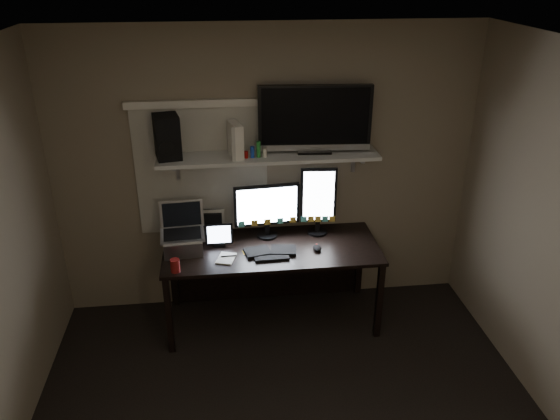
{
  "coord_description": "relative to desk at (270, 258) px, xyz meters",
  "views": [
    {
      "loc": [
        -0.4,
        -2.56,
        2.95
      ],
      "look_at": [
        0.05,
        1.25,
        1.15
      ],
      "focal_mm": 35.0,
      "sensor_mm": 36.0,
      "label": 1
    }
  ],
  "objects": [
    {
      "name": "ceiling",
      "position": [
        0.0,
        -1.55,
        1.95
      ],
      "size": [
        3.6,
        3.6,
        0.0
      ],
      "primitive_type": "plane",
      "rotation": [
        3.14,
        0.0,
        0.0
      ],
      "color": "silver",
      "rests_on": "back_wall"
    },
    {
      "name": "tablet",
      "position": [
        -0.43,
        -0.04,
        0.28
      ],
      "size": [
        0.23,
        0.1,
        0.2
      ],
      "primitive_type": "cube",
      "rotation": [
        0.0,
        0.0,
        0.01
      ],
      "color": "black",
      "rests_on": "desk"
    },
    {
      "name": "keyboard",
      "position": [
        -0.02,
        -0.21,
        0.19
      ],
      "size": [
        0.43,
        0.18,
        0.03
      ],
      "primitive_type": "cube",
      "rotation": [
        0.0,
        0.0,
        0.04
      ],
      "color": "black",
      "rests_on": "desk"
    },
    {
      "name": "monitor_portrait",
      "position": [
        0.43,
        0.09,
        0.49
      ],
      "size": [
        0.31,
        0.08,
        0.62
      ],
      "primitive_type": "cube",
      "rotation": [
        0.0,
        0.0,
        -0.08
      ],
      "color": "black",
      "rests_on": "desk"
    },
    {
      "name": "window_blinds",
      "position": [
        -0.55,
        0.24,
        0.75
      ],
      "size": [
        1.1,
        0.02,
        1.1
      ],
      "primitive_type": "cube",
      "color": "beige",
      "rests_on": "back_wall"
    },
    {
      "name": "file_sorter",
      "position": [
        -0.5,
        0.13,
        0.3
      ],
      "size": [
        0.2,
        0.1,
        0.25
      ],
      "primitive_type": "cube",
      "rotation": [
        0.0,
        0.0,
        -0.08
      ],
      "color": "black",
      "rests_on": "desk"
    },
    {
      "name": "mouse",
      "position": [
        0.37,
        -0.21,
        0.2
      ],
      "size": [
        0.07,
        0.11,
        0.04
      ],
      "primitive_type": "ellipsoid",
      "rotation": [
        0.0,
        0.0,
        0.03
      ],
      "color": "black",
      "rests_on": "desk"
    },
    {
      "name": "desk",
      "position": [
        0.0,
        0.0,
        0.0
      ],
      "size": [
        1.8,
        0.75,
        0.73
      ],
      "color": "black",
      "rests_on": "floor"
    },
    {
      "name": "back_wall",
      "position": [
        0.0,
        0.25,
        0.7
      ],
      "size": [
        3.6,
        0.0,
        3.6
      ],
      "primitive_type": "plane",
      "rotation": [
        1.57,
        0.0,
        0.0
      ],
      "color": "#7F715B",
      "rests_on": "floor"
    },
    {
      "name": "wall_shelf",
      "position": [
        0.0,
        0.08,
        0.91
      ],
      "size": [
        1.8,
        0.35,
        0.03
      ],
      "primitive_type": "cube",
      "color": "silver",
      "rests_on": "back_wall"
    },
    {
      "name": "laptop",
      "position": [
        -0.73,
        -0.12,
        0.38
      ],
      "size": [
        0.37,
        0.31,
        0.4
      ],
      "primitive_type": "cube",
      "rotation": [
        0.0,
        0.0,
        0.07
      ],
      "color": "#A4A4A8",
      "rests_on": "desk"
    },
    {
      "name": "tv",
      "position": [
        0.38,
        0.11,
        1.2
      ],
      "size": [
        0.92,
        0.23,
        0.55
      ],
      "primitive_type": "cube",
      "rotation": [
        0.0,
        0.0,
        -0.07
      ],
      "color": "black",
      "rests_on": "wall_shelf"
    },
    {
      "name": "bottles",
      "position": [
        -0.11,
        0.01,
        0.99
      ],
      "size": [
        0.21,
        0.1,
        0.13
      ],
      "primitive_type": null,
      "rotation": [
        0.0,
        0.0,
        0.26
      ],
      "color": "#A50F0C",
      "rests_on": "wall_shelf"
    },
    {
      "name": "speaker",
      "position": [
        -0.8,
        0.1,
        1.1
      ],
      "size": [
        0.23,
        0.26,
        0.35
      ],
      "primitive_type": "cube",
      "rotation": [
        0.0,
        0.0,
        0.2
      ],
      "color": "black",
      "rests_on": "wall_shelf"
    },
    {
      "name": "monitor_landscape",
      "position": [
        -0.02,
        0.08,
        0.42
      ],
      "size": [
        0.56,
        0.1,
        0.49
      ],
      "primitive_type": "cube",
      "rotation": [
        0.0,
        0.0,
        0.08
      ],
      "color": "black",
      "rests_on": "desk"
    },
    {
      "name": "sticky_notes",
      "position": [
        -0.18,
        -0.26,
        0.18
      ],
      "size": [
        0.36,
        0.31,
        0.0
      ],
      "primitive_type": null,
      "rotation": [
        0.0,
        0.0,
        0.34
      ],
      "color": "gold",
      "rests_on": "desk"
    },
    {
      "name": "cup",
      "position": [
        -0.78,
        -0.42,
        0.23
      ],
      "size": [
        0.09,
        0.09,
        0.11
      ],
      "primitive_type": "cylinder",
      "rotation": [
        0.0,
        0.0,
        0.34
      ],
      "color": "maroon",
      "rests_on": "desk"
    },
    {
      "name": "game_console",
      "position": [
        -0.26,
        0.07,
        1.06
      ],
      "size": [
        0.12,
        0.24,
        0.27
      ],
      "primitive_type": "cube",
      "rotation": [
        0.0,
        0.0,
        0.25
      ],
      "color": "silver",
      "rests_on": "wall_shelf"
    },
    {
      "name": "notepad",
      "position": [
        -0.39,
        -0.27,
        0.18
      ],
      "size": [
        0.18,
        0.22,
        0.01
      ],
      "primitive_type": "cube",
      "rotation": [
        0.0,
        0.0,
        -0.31
      ],
      "color": "silver",
      "rests_on": "desk"
    }
  ]
}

